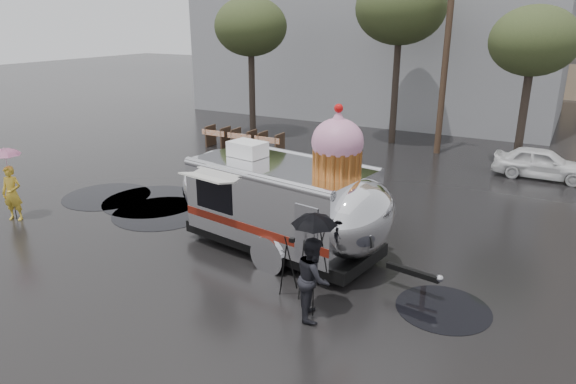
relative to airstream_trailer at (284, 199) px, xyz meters
The scene contains 14 objects.
ground 2.54m from the airstream_trailer, 138.47° to the right, with size 120.00×120.00×0.00m, color black.
puddles 4.31m from the airstream_trailer, 165.23° to the left, with size 14.58×5.75×0.01m.
grey_building 23.83m from the airstream_trailer, 103.78° to the left, with size 22.00×12.00×13.00m, color slate.
utility_pole 13.05m from the airstream_trailer, 85.70° to the left, with size 1.60×0.28×9.00m.
tree_left 14.98m from the airstream_trailer, 126.33° to the left, with size 3.64×3.64×6.95m.
tree_mid 14.55m from the airstream_trailer, 96.49° to the left, with size 4.20×4.20×8.03m.
tree_right 12.96m from the airstream_trailer, 69.06° to the left, with size 3.36×3.36×6.42m.
barricade_row 11.19m from the airstream_trailer, 129.57° to the left, with size 4.30×0.80×1.00m.
airstream_trailer is the anchor object (origin of this frame).
person_left 8.67m from the airstream_trailer, 165.83° to the right, with size 0.62×0.41×1.71m, color gold.
umbrella_pink 8.66m from the airstream_trailer, 165.83° to the right, with size 1.10×1.10×2.30m.
person_right 3.30m from the airstream_trailer, 49.65° to the right, with size 0.85×0.47×1.77m, color black.
umbrella_black 3.28m from the airstream_trailer, 49.65° to the right, with size 1.13×1.13×2.32m.
tripod 2.40m from the airstream_trailer, 56.10° to the right, with size 0.52×0.58×1.39m.
Camera 1 is at (7.79, -9.54, 5.95)m, focal length 32.00 mm.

